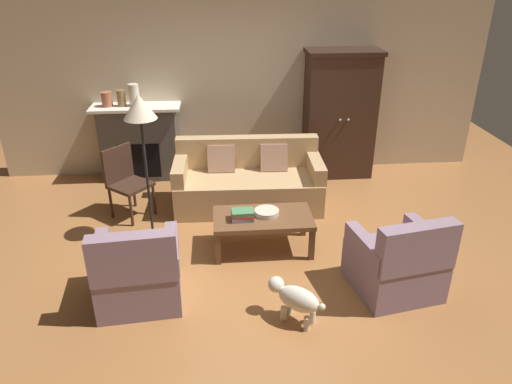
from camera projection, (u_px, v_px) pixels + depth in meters
ground_plane at (258, 256)px, 5.31m from camera, size 9.60×9.60×0.00m
back_wall at (243, 80)px, 6.99m from camera, size 7.20×0.10×2.80m
fireplace at (139, 142)px, 7.01m from camera, size 1.26×0.48×1.12m
armoire at (339, 115)px, 7.00m from camera, size 1.06×0.57×1.86m
couch at (248, 183)px, 6.32m from camera, size 1.94×0.91×0.86m
coffee_table at (263, 220)px, 5.30m from camera, size 1.10×0.60×0.42m
fruit_bowl at (267, 212)px, 5.30m from camera, size 0.28×0.28×0.06m
book_stack at (243, 215)px, 5.18m from camera, size 0.25×0.18×0.11m
mantel_vase_terracotta at (107, 99)px, 6.68m from camera, size 0.15×0.15×0.20m
mantel_vase_bronze at (121, 98)px, 6.69m from camera, size 0.12×0.12×0.23m
mantel_vase_cream at (134, 95)px, 6.68m from camera, size 0.14×0.14×0.31m
armchair_near_left at (138, 273)px, 4.48m from camera, size 0.84×0.83×0.88m
armchair_near_right at (397, 263)px, 4.63m from camera, size 0.90×0.90×0.88m
side_chair_wooden at (125, 178)px, 5.99m from camera, size 0.62×0.62×0.90m
floor_lamp at (140, 116)px, 5.05m from camera, size 0.36×0.36×1.72m
dog at (295, 298)px, 4.26m from camera, size 0.48×0.43×0.39m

